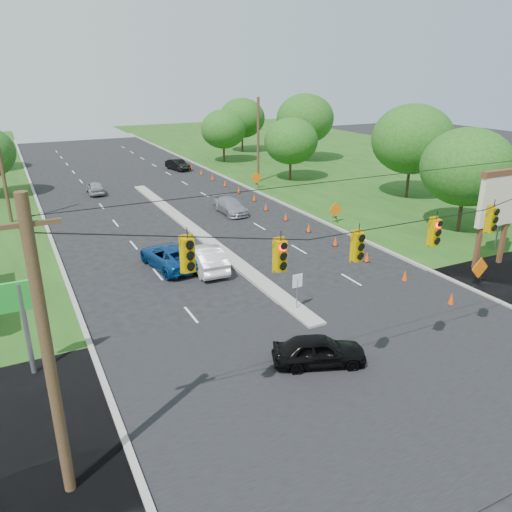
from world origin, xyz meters
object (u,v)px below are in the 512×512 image
white_sedan (205,258)px  pylon_sign (498,203)px  black_sedan (319,351)px  blue_pickup (170,256)px

white_sedan → pylon_sign: bearing=159.5°
pylon_sign → black_sedan: 17.09m
pylon_sign → white_sedan: pylon_sign is taller
black_sedan → blue_pickup: (-2.18, 13.50, 0.07)m
blue_pickup → black_sedan: bearing=91.2°
white_sedan → blue_pickup: bearing=-35.1°
pylon_sign → white_sedan: 18.24m
white_sedan → blue_pickup: 2.28m
white_sedan → black_sedan: bearing=95.1°
pylon_sign → black_sedan: size_ratio=1.57×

